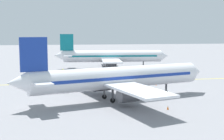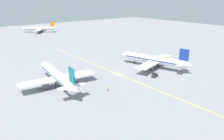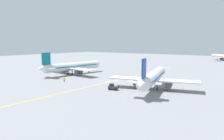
# 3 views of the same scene
# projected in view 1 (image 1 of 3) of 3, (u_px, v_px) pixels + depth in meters

# --- Properties ---
(ground_plane) EXTENTS (400.00, 400.00, 0.00)m
(ground_plane) POSITION_uv_depth(u_px,v_px,m) (114.00, 82.00, 71.10)
(ground_plane) COLOR gray
(apron_yellow_centreline) EXTENTS (2.27, 119.99, 0.01)m
(apron_yellow_centreline) POSITION_uv_depth(u_px,v_px,m) (114.00, 82.00, 71.10)
(apron_yellow_centreline) COLOR yellow
(apron_yellow_centreline) RESTS_ON ground
(airplane_at_gate) EXTENTS (28.34, 35.55, 10.60)m
(airplane_at_gate) POSITION_uv_depth(u_px,v_px,m) (111.00, 56.00, 96.12)
(airplane_at_gate) COLOR white
(airplane_at_gate) RESTS_ON ground
(airplane_adjacent_stand) EXTENTS (28.32, 34.86, 10.60)m
(airplane_adjacent_stand) POSITION_uv_depth(u_px,v_px,m) (117.00, 78.00, 51.67)
(airplane_adjacent_stand) COLOR white
(airplane_adjacent_stand) RESTS_ON ground
(baggage_tug_dark) EXTENTS (3.28, 2.35, 2.11)m
(baggage_tug_dark) POSITION_uv_depth(u_px,v_px,m) (62.00, 87.00, 59.54)
(baggage_tug_dark) COLOR #333842
(baggage_tug_dark) RESTS_ON ground
(ground_crew_worker) EXTENTS (0.52, 0.37, 1.68)m
(ground_crew_worker) POSITION_uv_depth(u_px,v_px,m) (63.00, 71.00, 82.62)
(ground_crew_worker) COLOR #23232D
(ground_crew_worker) RESTS_ON ground
(traffic_cone_near_nose) EXTENTS (0.32, 0.32, 0.55)m
(traffic_cone_near_nose) POSITION_uv_depth(u_px,v_px,m) (168.00, 108.00, 45.78)
(traffic_cone_near_nose) COLOR orange
(traffic_cone_near_nose) RESTS_ON ground
(traffic_cone_mid_apron) EXTENTS (0.32, 0.32, 0.55)m
(traffic_cone_mid_apron) POSITION_uv_depth(u_px,v_px,m) (156.00, 84.00, 66.35)
(traffic_cone_mid_apron) COLOR orange
(traffic_cone_mid_apron) RESTS_ON ground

